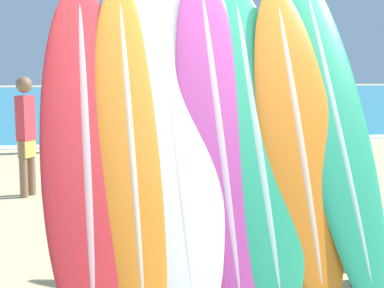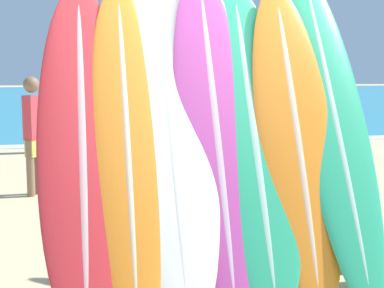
{
  "view_description": "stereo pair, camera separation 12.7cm",
  "coord_description": "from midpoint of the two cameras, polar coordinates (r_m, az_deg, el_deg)",
  "views": [
    {
      "loc": [
        -0.96,
        -2.99,
        1.53
      ],
      "look_at": [
        0.04,
        1.17,
        0.97
      ],
      "focal_mm": 50.0,
      "sensor_mm": 36.0,
      "label": 1
    },
    {
      "loc": [
        -0.84,
        -3.02,
        1.53
      ],
      "look_at": [
        0.04,
        1.17,
        0.97
      ],
      "focal_mm": 50.0,
      "sensor_mm": 36.0,
      "label": 2
    }
  ],
  "objects": [
    {
      "name": "surfboard_slot_5",
      "position": [
        3.76,
        11.96,
        0.67
      ],
      "size": [
        0.56,
        1.03,
        2.2
      ],
      "color": "orange",
      "rests_on": "ground_plane"
    },
    {
      "name": "person_near_water",
      "position": [
        7.02,
        -16.1,
        1.33
      ],
      "size": [
        0.24,
        0.26,
        1.51
      ],
      "rotation": [
        0.0,
        0.0,
        0.96
      ],
      "color": "#846047",
      "rests_on": "ground_plane"
    },
    {
      "name": "surfboard_slot_0",
      "position": [
        3.47,
        -10.58,
        0.15
      ],
      "size": [
        0.57,
        1.29,
        2.2
      ],
      "color": "red",
      "rests_on": "ground_plane"
    },
    {
      "name": "surfboard_slot_3",
      "position": [
        3.61,
        3.57,
        1.42
      ],
      "size": [
        0.55,
        1.16,
        2.31
      ],
      "color": "#B23D8E",
      "rests_on": "ground_plane"
    },
    {
      "name": "surfboard_slot_2",
      "position": [
        3.56,
        -1.26,
        1.91
      ],
      "size": [
        0.6,
        1.35,
        2.38
      ],
      "color": "silver",
      "rests_on": "ground_plane"
    },
    {
      "name": "surfboard_rack",
      "position": [
        3.65,
        3.6,
        -8.83
      ],
      "size": [
        2.07,
        0.04,
        0.95
      ],
      "color": "gray",
      "rests_on": "ground_plane"
    },
    {
      "name": "person_mid_beach",
      "position": [
        10.9,
        -13.05,
        4.06
      ],
      "size": [
        0.29,
        0.28,
        1.71
      ],
      "rotation": [
        0.0,
        0.0,
        0.73
      ],
      "color": "tan",
      "rests_on": "ground_plane"
    },
    {
      "name": "surfboard_slot_1",
      "position": [
        3.48,
        -5.95,
        0.39
      ],
      "size": [
        0.48,
        1.27,
        2.21
      ],
      "color": "orange",
      "rests_on": "ground_plane"
    },
    {
      "name": "ocean_water",
      "position": [
        41.15,
        -10.55,
        5.12
      ],
      "size": [
        120.0,
        60.0,
        0.01
      ],
      "color": "teal",
      "rests_on": "ground_plane"
    },
    {
      "name": "surfboard_slot_4",
      "position": [
        3.67,
        7.55,
        0.81
      ],
      "size": [
        0.57,
        1.14,
        2.22
      ],
      "color": "#289E70",
      "rests_on": "ground_plane"
    },
    {
      "name": "surfboard_slot_6",
      "position": [
        3.94,
        15.78,
        2.1
      ],
      "size": [
        0.5,
        1.33,
        2.37
      ],
      "color": "#289E70",
      "rests_on": "ground_plane"
    }
  ]
}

